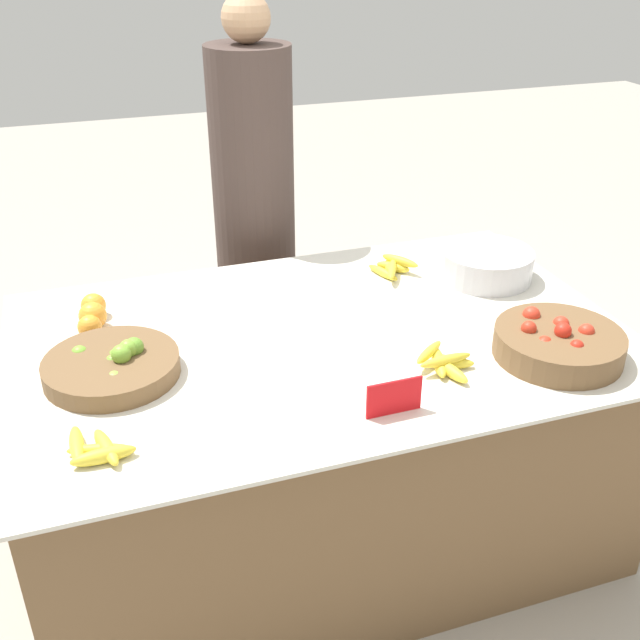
{
  "coord_description": "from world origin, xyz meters",
  "views": [
    {
      "loc": [
        -0.61,
        -1.81,
        1.8
      ],
      "look_at": [
        0.0,
        0.0,
        0.77
      ],
      "focal_mm": 42.0,
      "sensor_mm": 36.0,
      "label": 1
    }
  ],
  "objects_px": {
    "metal_bowl": "(486,264)",
    "lime_bowl": "(113,365)",
    "price_sign": "(394,397)",
    "vendor_person": "(255,227)",
    "tomato_basket": "(558,343)"
  },
  "relations": [
    {
      "from": "metal_bowl",
      "to": "vendor_person",
      "type": "distance_m",
      "value": 0.92
    },
    {
      "from": "lime_bowl",
      "to": "vendor_person",
      "type": "bearing_deg",
      "value": 55.32
    },
    {
      "from": "metal_bowl",
      "to": "lime_bowl",
      "type": "bearing_deg",
      "value": -169.85
    },
    {
      "from": "metal_bowl",
      "to": "price_sign",
      "type": "relative_size",
      "value": 2.13
    },
    {
      "from": "metal_bowl",
      "to": "price_sign",
      "type": "distance_m",
      "value": 0.87
    },
    {
      "from": "lime_bowl",
      "to": "vendor_person",
      "type": "height_order",
      "value": "vendor_person"
    },
    {
      "from": "lime_bowl",
      "to": "price_sign",
      "type": "relative_size",
      "value": 2.47
    },
    {
      "from": "price_sign",
      "to": "vendor_person",
      "type": "distance_m",
      "value": 1.29
    },
    {
      "from": "price_sign",
      "to": "tomato_basket",
      "type": "bearing_deg",
      "value": 10.35
    },
    {
      "from": "metal_bowl",
      "to": "vendor_person",
      "type": "height_order",
      "value": "vendor_person"
    },
    {
      "from": "lime_bowl",
      "to": "tomato_basket",
      "type": "height_order",
      "value": "tomato_basket"
    },
    {
      "from": "metal_bowl",
      "to": "vendor_person",
      "type": "xyz_separation_m",
      "value": [
        -0.63,
        0.67,
        -0.03
      ]
    },
    {
      "from": "tomato_basket",
      "to": "price_sign",
      "type": "xyz_separation_m",
      "value": [
        -0.54,
        -0.11,
        0.01
      ]
    },
    {
      "from": "tomato_basket",
      "to": "vendor_person",
      "type": "relative_size",
      "value": 0.23
    },
    {
      "from": "metal_bowl",
      "to": "vendor_person",
      "type": "bearing_deg",
      "value": 133.42
    }
  ]
}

